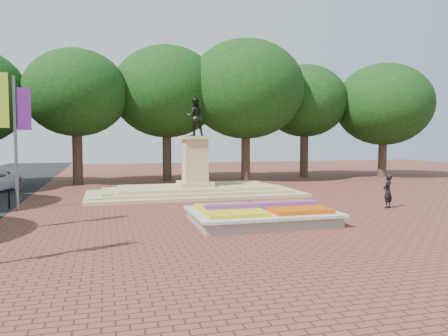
{
  "coord_description": "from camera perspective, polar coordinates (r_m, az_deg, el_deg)",
  "views": [
    {
      "loc": [
        -5.69,
        -20.24,
        3.81
      ],
      "look_at": [
        0.34,
        1.96,
        2.2
      ],
      "focal_mm": 35.0,
      "sensor_mm": 36.0,
      "label": 1
    }
  ],
  "objects": [
    {
      "name": "ground",
      "position": [
        21.37,
        0.49,
        -6.27
      ],
      "size": [
        90.0,
        90.0,
        0.0
      ],
      "primitive_type": "plane",
      "color": "brown",
      "rests_on": "ground"
    },
    {
      "name": "flower_bed",
      "position": [
        19.74,
        4.96,
        -6.03
      ],
      "size": [
        6.3,
        4.3,
        0.91
      ],
      "color": "gray",
      "rests_on": "ground"
    },
    {
      "name": "monument",
      "position": [
        28.96,
        -3.8,
        -1.81
      ],
      "size": [
        14.0,
        6.0,
        6.4
      ],
      "color": "tan",
      "rests_on": "ground"
    },
    {
      "name": "tree_row_back",
      "position": [
        39.18,
        -3.38,
        8.18
      ],
      "size": [
        44.8,
        8.8,
        10.43
      ],
      "color": "#37291E",
      "rests_on": "ground"
    },
    {
      "name": "pedestrian",
      "position": [
        25.21,
        20.59,
        -2.85
      ],
      "size": [
        0.8,
        0.71,
        1.83
      ],
      "primitive_type": "imported",
      "rotation": [
        0.0,
        0.0,
        3.67
      ],
      "color": "black",
      "rests_on": "ground"
    }
  ]
}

